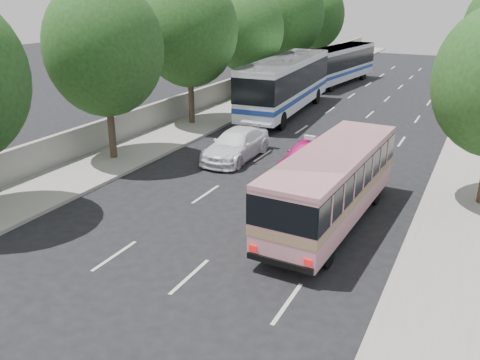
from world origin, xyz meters
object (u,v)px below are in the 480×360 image
Objects in this scene: pink_bus at (332,179)px; pink_taxi at (309,155)px; tour_coach_front at (286,81)px; tour_coach_rear at (339,62)px; white_pickup at (236,145)px.

pink_taxi is (-2.72, 5.43, -1.01)m from pink_bus.
tour_coach_front is 13.28m from tour_coach_rear.
pink_bus is 30.58m from tour_coach_rear.
tour_coach_rear is at bearing 106.76° from pink_taxi.
tour_coach_rear is (-5.50, 24.02, 1.26)m from pink_taxi.
pink_bus is at bearing -67.11° from tour_coach_rear.
pink_bus is 8.70m from white_pickup.
pink_taxi is 3.95m from white_pickup.
tour_coach_front is 1.12× the size of tour_coach_rear.
tour_coach_rear is (-8.22, 29.45, 0.25)m from pink_bus.
tour_coach_rear is at bearing 86.29° from tour_coach_front.
pink_bus reaches higher than pink_taxi.
pink_bus is 18.15m from tour_coach_front.
pink_taxi is at bearing -0.53° from white_pickup.
white_pickup is 0.39× the size of tour_coach_front.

